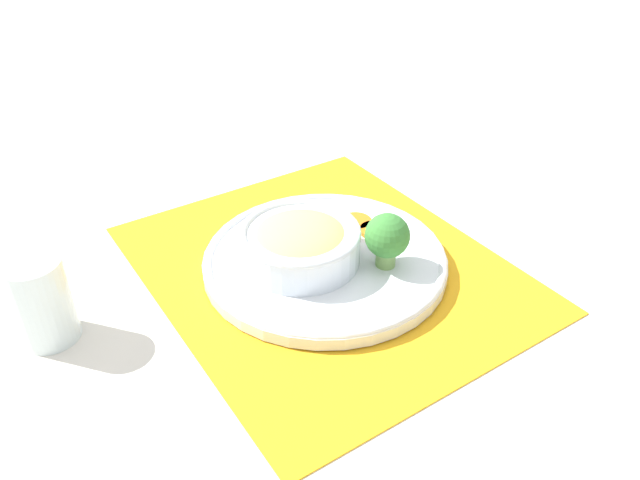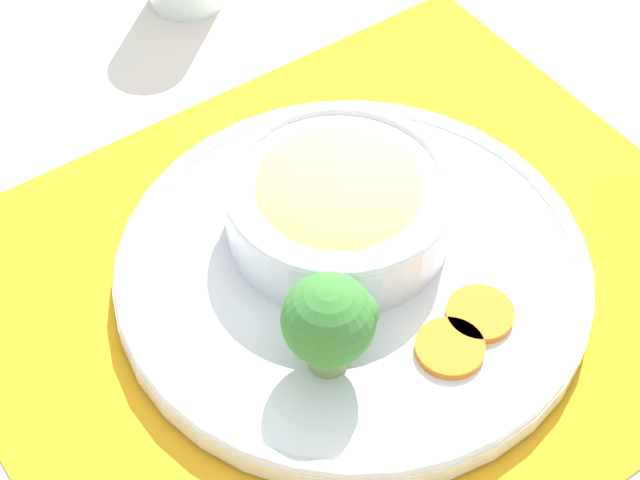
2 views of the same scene
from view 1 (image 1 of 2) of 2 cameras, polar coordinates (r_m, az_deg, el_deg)
ground_plane at (r=0.84m, az=0.46°, el=-2.60°), size 4.00×4.00×0.00m
placemat at (r=0.83m, az=0.46°, el=-2.49°), size 0.54×0.46×0.00m
plate at (r=0.83m, az=0.46°, el=-1.76°), size 0.32×0.32×0.02m
bowl at (r=0.80m, az=-1.80°, el=-0.20°), size 0.16×0.16×0.06m
broccoli_floret at (r=0.79m, az=6.16°, el=0.31°), size 0.06×0.06×0.07m
carrot_slice_near at (r=0.87m, az=5.10°, el=0.89°), size 0.04×0.04×0.01m
carrot_slice_middle at (r=0.89m, az=3.31°, el=1.66°), size 0.04×0.04×0.01m
water_glass at (r=0.77m, az=-24.03°, el=-5.42°), size 0.07×0.07×0.11m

